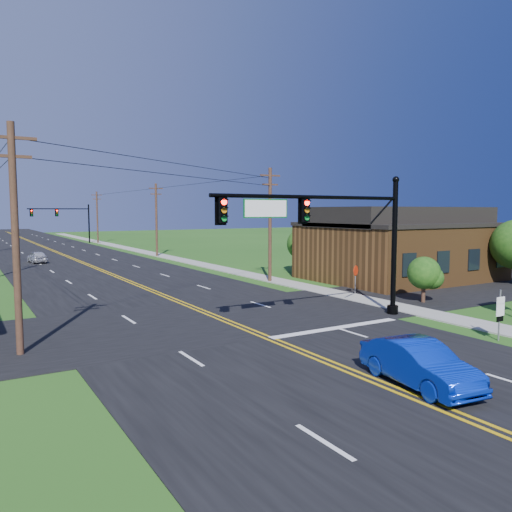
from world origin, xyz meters
TOP-DOWN VIEW (x-y plane):
  - ground at (0.00, 0.00)m, footprint 260.00×260.00m
  - road_main at (0.00, 50.00)m, footprint 16.00×220.00m
  - road_cross at (0.00, 12.00)m, footprint 70.00×10.00m
  - sidewalk at (10.50, 40.00)m, footprint 2.00×160.00m
  - signal_mast_main at (4.34, 8.00)m, footprint 11.30×0.60m
  - signal_mast_far at (4.44, 80.00)m, footprint 10.98×0.60m
  - brick_building at (20.00, 18.00)m, footprint 14.20×11.20m
  - utility_pole_left_a at (-9.50, 10.00)m, footprint 1.80×0.28m
  - utility_pole_right_a at (9.80, 22.00)m, footprint 1.80×0.28m
  - utility_pole_right_b at (9.80, 48.00)m, footprint 1.80×0.28m
  - utility_pole_right_c at (9.80, 78.00)m, footprint 1.80×0.28m
  - tree_right_back at (16.00, 26.00)m, footprint 3.00×3.00m
  - shrub_corner at (13.00, 9.50)m, footprint 2.00×2.00m
  - blue_car at (1.08, -0.49)m, footprint 2.12×4.58m
  - distant_car at (-4.05, 47.19)m, footprint 1.87×3.87m
  - route_sign at (8.61, 1.64)m, footprint 0.56×0.08m
  - stop_sign at (11.43, 13.86)m, footprint 0.67×0.32m

SIDE VIEW (x-z plane):
  - ground at x=0.00m, z-range 0.00..0.00m
  - road_main at x=0.00m, z-range 0.00..0.04m
  - road_cross at x=0.00m, z-range 0.00..0.04m
  - sidewalk at x=10.50m, z-range 0.00..0.08m
  - distant_car at x=-4.05m, z-range 0.00..1.28m
  - blue_car at x=1.08m, z-range 0.00..1.45m
  - route_sign at x=8.61m, z-range 0.18..2.43m
  - stop_sign at x=11.43m, z-range 0.44..2.45m
  - shrub_corner at x=13.00m, z-range 0.42..3.28m
  - brick_building at x=20.00m, z-range 0.00..4.70m
  - tree_right_back at x=16.00m, z-range 0.55..4.65m
  - signal_mast_far at x=4.44m, z-range 0.81..8.29m
  - utility_pole_left_a at x=-9.50m, z-range 0.22..9.22m
  - utility_pole_right_a at x=9.80m, z-range 0.22..9.22m
  - utility_pole_right_b at x=9.80m, z-range 0.22..9.22m
  - utility_pole_right_c at x=9.80m, z-range 0.22..9.22m
  - signal_mast_main at x=4.34m, z-range 1.01..8.49m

